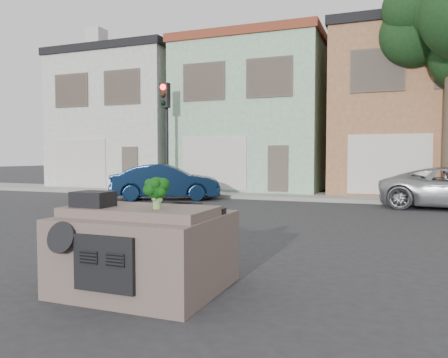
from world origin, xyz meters
The scene contains 11 objects.
ground_plane centered at (0.00, 0.00, 0.00)m, with size 120.00×120.00×0.00m, color #303033.
sidewalk centered at (0.00, 10.50, 0.07)m, with size 40.00×3.00×0.15m, color gray.
townhouse_white centered at (-11.00, 14.50, 3.77)m, with size 7.20×8.20×7.55m, color silver.
townhouse_mint centered at (-3.50, 14.50, 3.77)m, with size 7.20×8.20×7.55m, color #9ECEA4.
townhouse_tan centered at (4.00, 14.50, 3.77)m, with size 7.20×8.20×7.55m, color #A76E48.
navy_sedan centered at (-5.51, 7.71, 0.00)m, with size 1.53×4.38×1.44m, color #0B1C36.
traffic_signal centered at (-6.50, 9.50, 2.55)m, with size 0.40×0.40×5.10m, color black.
car_dashboard centered at (0.00, -3.00, 0.56)m, with size 2.00×1.80×1.12m, color #6A5750.
instrument_hump centered at (-0.58, -3.35, 1.22)m, with size 0.48×0.38×0.20m, color black.
wiper_arm centered at (0.28, -2.62, 1.13)m, with size 0.70×0.03×0.02m, color black.
broccoli centered at (0.32, -3.27, 1.32)m, with size 0.33×0.33×0.41m, color #0B370B.
Camera 1 is at (3.04, -8.02, 1.78)m, focal length 35.00 mm.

